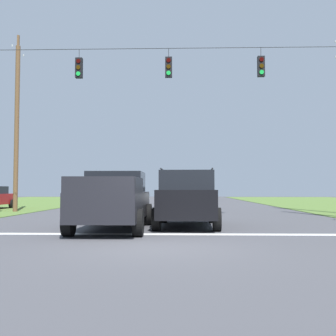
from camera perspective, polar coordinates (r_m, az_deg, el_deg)
The scene contains 12 objects.
ground_plane at distance 9.75m, azimuth -1.80°, elevation -10.99°, with size 120.00×120.00×0.00m, color #47474C.
stop_bar_stripe at distance 12.38m, azimuth -1.05°, elevation -9.25°, with size 14.78×0.45×0.01m, color white.
lane_dash_0 at distance 18.35m, azimuth -0.17°, elevation -7.17°, with size 0.15×2.50×0.01m, color white.
lane_dash_1 at distance 25.27m, azimuth 0.33°, elevation -6.00°, with size 0.15×2.50×0.01m, color white.
lane_dash_2 at distance 33.03m, azimuth 0.64°, elevation -5.26°, with size 0.15×2.50×0.01m, color white.
lane_dash_3 at distance 38.65m, azimuth 0.79°, elevation -4.92°, with size 0.15×2.50×0.01m, color white.
lane_dash_4 at distance 42.75m, azimuth 0.87°, elevation -4.72°, with size 0.15×2.50×0.01m, color white.
overhead_signal_span at distance 19.06m, azimuth -0.19°, elevation 6.87°, with size 17.41×0.31×8.41m.
pickup_truck at distance 13.73m, azimuth -7.58°, elevation -4.56°, with size 2.30×5.41×1.95m.
suv_black at distance 14.80m, azimuth 2.73°, elevation -4.10°, with size 2.35×4.87×2.05m.
distant_car_crossing_white at distance 35.98m, azimuth 3.15°, elevation -3.81°, with size 4.36×2.13×1.52m.
utility_pole_near_left at distance 25.73m, azimuth -20.44°, elevation 5.69°, with size 0.27×1.76×10.52m.
Camera 1 is at (0.58, -9.64, 1.38)m, focal length 43.51 mm.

